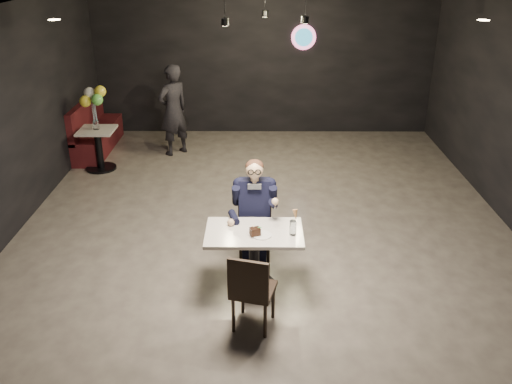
{
  "coord_description": "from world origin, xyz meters",
  "views": [
    {
      "loc": [
        -0.09,
        -6.77,
        3.69
      ],
      "look_at": [
        -0.13,
        -0.8,
        0.96
      ],
      "focal_mm": 38.0,
      "sensor_mm": 36.0,
      "label": 1
    }
  ],
  "objects_px": {
    "seated_man": "(255,212)",
    "booth_bench": "(97,126)",
    "chair_near": "(254,288)",
    "passerby": "(173,110)",
    "sundae_glass": "(293,228)",
    "balloon_vase": "(96,125)",
    "main_table": "(254,260)",
    "chair_far": "(255,231)",
    "side_table": "(99,149)"
  },
  "relations": [
    {
      "from": "booth_bench",
      "to": "side_table",
      "type": "bearing_deg",
      "value": -73.3
    },
    {
      "from": "chair_far",
      "to": "balloon_vase",
      "type": "xyz_separation_m",
      "value": [
        -2.8,
        3.15,
        0.37
      ]
    },
    {
      "from": "side_table",
      "to": "chair_far",
      "type": "bearing_deg",
      "value": -48.35
    },
    {
      "from": "passerby",
      "to": "seated_man",
      "type": "bearing_deg",
      "value": 68.13
    },
    {
      "from": "side_table",
      "to": "balloon_vase",
      "type": "relative_size",
      "value": 4.89
    },
    {
      "from": "chair_far",
      "to": "sundae_glass",
      "type": "height_order",
      "value": "sundae_glass"
    },
    {
      "from": "passerby",
      "to": "chair_near",
      "type": "bearing_deg",
      "value": 63.32
    },
    {
      "from": "main_table",
      "to": "sundae_glass",
      "type": "height_order",
      "value": "sundae_glass"
    },
    {
      "from": "chair_near",
      "to": "side_table",
      "type": "relative_size",
      "value": 1.2
    },
    {
      "from": "main_table",
      "to": "seated_man",
      "type": "distance_m",
      "value": 0.65
    },
    {
      "from": "chair_far",
      "to": "chair_near",
      "type": "relative_size",
      "value": 1.0
    },
    {
      "from": "main_table",
      "to": "booth_bench",
      "type": "bearing_deg",
      "value": 123.43
    },
    {
      "from": "sundae_glass",
      "to": "side_table",
      "type": "height_order",
      "value": "sundae_glass"
    },
    {
      "from": "booth_bench",
      "to": "chair_far",
      "type": "bearing_deg",
      "value": -53.22
    },
    {
      "from": "seated_man",
      "to": "passerby",
      "type": "xyz_separation_m",
      "value": [
        -1.57,
        3.97,
        0.14
      ]
    },
    {
      "from": "main_table",
      "to": "balloon_vase",
      "type": "bearing_deg",
      "value": 127.14
    },
    {
      "from": "chair_far",
      "to": "chair_near",
      "type": "height_order",
      "value": "same"
    },
    {
      "from": "chair_far",
      "to": "seated_man",
      "type": "bearing_deg",
      "value": 0.0
    },
    {
      "from": "main_table",
      "to": "side_table",
      "type": "relative_size",
      "value": 1.43
    },
    {
      "from": "chair_near",
      "to": "passerby",
      "type": "xyz_separation_m",
      "value": [
        -1.57,
        5.21,
        0.4
      ]
    },
    {
      "from": "booth_bench",
      "to": "balloon_vase",
      "type": "height_order",
      "value": "booth_bench"
    },
    {
      "from": "main_table",
      "to": "sundae_glass",
      "type": "xyz_separation_m",
      "value": [
        0.43,
        -0.07,
        0.46
      ]
    },
    {
      "from": "main_table",
      "to": "chair_near",
      "type": "relative_size",
      "value": 1.2
    },
    {
      "from": "chair_near",
      "to": "booth_bench",
      "type": "xyz_separation_m",
      "value": [
        -3.1,
        5.4,
        0.04
      ]
    },
    {
      "from": "chair_far",
      "to": "balloon_vase",
      "type": "relative_size",
      "value": 5.86
    },
    {
      "from": "main_table",
      "to": "booth_bench",
      "type": "distance_m",
      "value": 5.64
    },
    {
      "from": "seated_man",
      "to": "side_table",
      "type": "height_order",
      "value": "seated_man"
    },
    {
      "from": "chair_far",
      "to": "sundae_glass",
      "type": "xyz_separation_m",
      "value": [
        0.43,
        -0.62,
        0.38
      ]
    },
    {
      "from": "seated_man",
      "to": "booth_bench",
      "type": "distance_m",
      "value": 5.19
    },
    {
      "from": "sundae_glass",
      "to": "passerby",
      "type": "relative_size",
      "value": 0.1
    },
    {
      "from": "booth_bench",
      "to": "side_table",
      "type": "xyz_separation_m",
      "value": [
        0.3,
        -1.0,
        -0.11
      ]
    },
    {
      "from": "seated_man",
      "to": "balloon_vase",
      "type": "xyz_separation_m",
      "value": [
        -2.8,
        3.15,
        0.11
      ]
    },
    {
      "from": "main_table",
      "to": "sundae_glass",
      "type": "distance_m",
      "value": 0.64
    },
    {
      "from": "main_table",
      "to": "chair_near",
      "type": "xyz_separation_m",
      "value": [
        0.0,
        -0.7,
        0.09
      ]
    },
    {
      "from": "seated_man",
      "to": "chair_far",
      "type": "bearing_deg",
      "value": 0.0
    },
    {
      "from": "passerby",
      "to": "sundae_glass",
      "type": "bearing_deg",
      "value": 70.1
    },
    {
      "from": "booth_bench",
      "to": "seated_man",
      "type": "bearing_deg",
      "value": -53.22
    },
    {
      "from": "chair_near",
      "to": "booth_bench",
      "type": "relative_size",
      "value": 0.46
    },
    {
      "from": "sundae_glass",
      "to": "passerby",
      "type": "height_order",
      "value": "passerby"
    },
    {
      "from": "chair_near",
      "to": "booth_bench",
      "type": "bearing_deg",
      "value": 134.91
    },
    {
      "from": "main_table",
      "to": "balloon_vase",
      "type": "xyz_separation_m",
      "value": [
        -2.8,
        3.7,
        0.45
      ]
    },
    {
      "from": "chair_far",
      "to": "main_table",
      "type": "bearing_deg",
      "value": -90.0
    },
    {
      "from": "main_table",
      "to": "seated_man",
      "type": "height_order",
      "value": "seated_man"
    },
    {
      "from": "booth_bench",
      "to": "passerby",
      "type": "bearing_deg",
      "value": -6.79
    },
    {
      "from": "booth_bench",
      "to": "balloon_vase",
      "type": "relative_size",
      "value": 12.63
    },
    {
      "from": "sundae_glass",
      "to": "balloon_vase",
      "type": "bearing_deg",
      "value": 130.59
    },
    {
      "from": "sundae_glass",
      "to": "side_table",
      "type": "distance_m",
      "value": 4.99
    },
    {
      "from": "seated_man",
      "to": "side_table",
      "type": "relative_size",
      "value": 1.87
    },
    {
      "from": "chair_near",
      "to": "main_table",
      "type": "bearing_deg",
      "value": 105.01
    },
    {
      "from": "booth_bench",
      "to": "passerby",
      "type": "distance_m",
      "value": 1.59
    }
  ]
}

